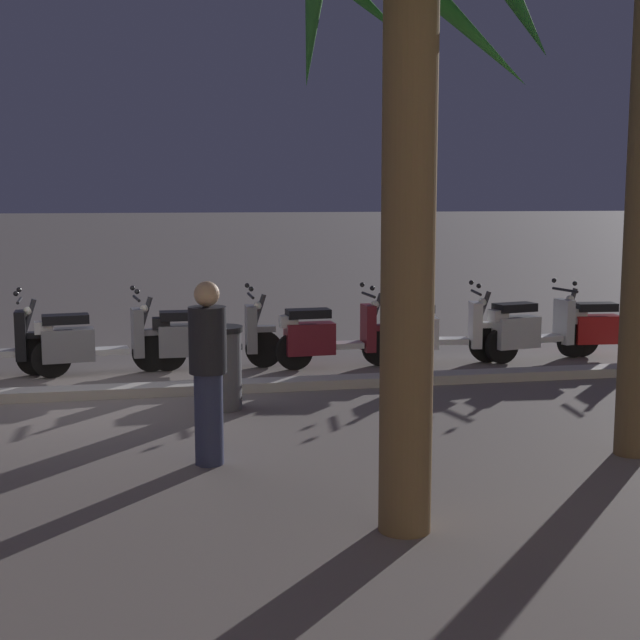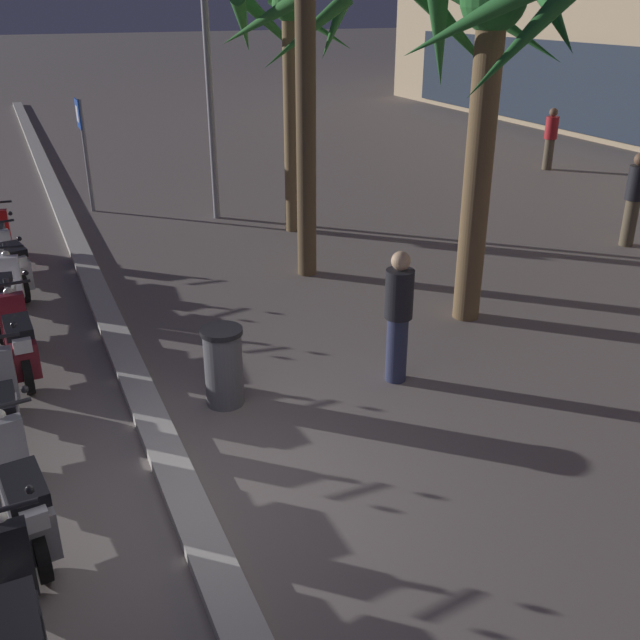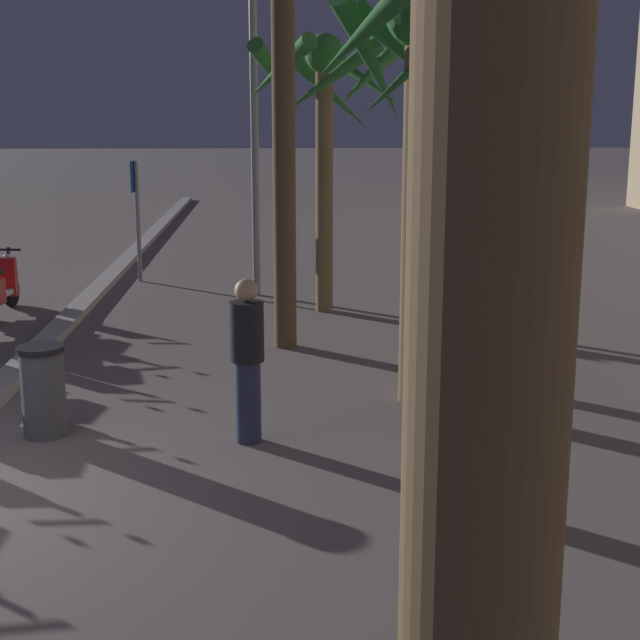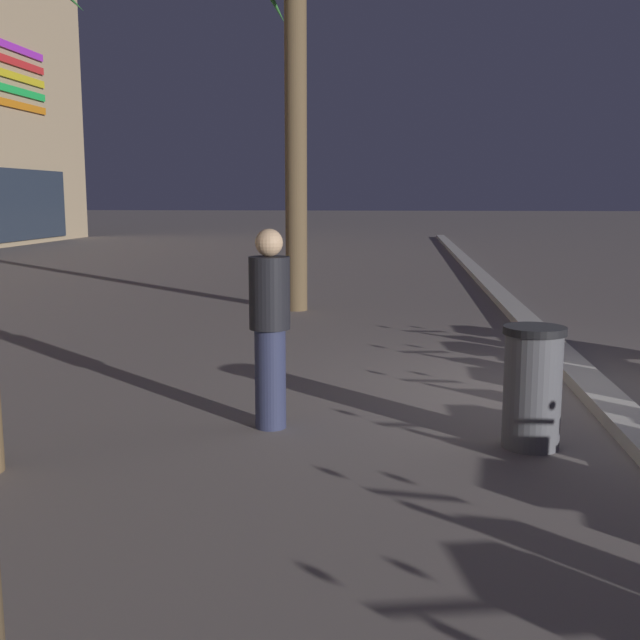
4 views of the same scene
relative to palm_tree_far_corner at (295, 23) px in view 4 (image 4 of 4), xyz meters
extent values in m
plane|color=slate|center=(-5.52, -3.53, -4.70)|extent=(200.00, 200.00, 0.00)
cube|color=#BCB7AD|center=(-5.52, -3.66, -4.64)|extent=(60.00, 0.36, 0.12)
cylinder|color=brown|center=(0.00, 0.00, -1.73)|extent=(0.37, 0.37, 5.94)
cylinder|color=#2D3351|center=(-6.85, -0.68, -4.28)|extent=(0.26, 0.26, 0.84)
cylinder|color=black|center=(-6.85, -0.68, -3.56)|extent=(0.34, 0.34, 0.60)
sphere|color=tan|center=(-6.85, -0.68, -3.15)|extent=(0.23, 0.23, 0.23)
cylinder|color=#56565B|center=(-7.15, -2.77, -4.25)|extent=(0.44, 0.44, 0.90)
cylinder|color=black|center=(-7.15, -2.77, -3.78)|extent=(0.48, 0.48, 0.06)
camera|label=1|loc=(-6.29, 7.30, -2.25)|focal=50.60mm
camera|label=2|loc=(0.01, -4.72, -0.36)|focal=40.62mm
camera|label=3|loc=(1.86, -0.48, -1.52)|focal=50.76mm
camera|label=4|loc=(-13.14, -1.73, -2.77)|focal=43.84mm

